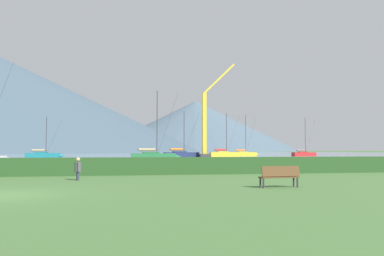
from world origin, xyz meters
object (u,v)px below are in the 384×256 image
Objects in this scene: sailboat_slip_4 at (304,154)px; sailboat_slip_5 at (182,154)px; park_bench_near_path at (280,175)px; person_seated_viewer at (78,168)px; sailboat_slip_8 at (154,156)px; dock_crane at (206,128)px; sailboat_slip_2 at (43,155)px; sailboat_slip_3 at (225,154)px; sailboat_slip_11 at (244,154)px.

sailboat_slip_4 is 39.90m from sailboat_slip_5.
park_bench_near_path is 10.87m from person_seated_viewer.
sailboat_slip_4 is 55.70m from sailboat_slip_8.
dock_crane is at bearing 59.26° from person_seated_viewer.
sailboat_slip_2 is at bearing 172.89° from dock_crane.
sailboat_slip_3 is 5.63× the size of park_bench_near_path.
sailboat_slip_4 is at bearing 12.60° from sailboat_slip_2.
sailboat_slip_11 is at bearing 18.98° from sailboat_slip_2.
park_bench_near_path is (21.90, -65.11, -0.07)m from sailboat_slip_2.
sailboat_slip_11 is at bearing 68.85° from park_bench_near_path.
person_seated_viewer is 58.84m from dock_crane.
sailboat_slip_3 reaches higher than park_bench_near_path.
sailboat_slip_4 is 16.22m from sailboat_slip_11.
sailboat_slip_5 is 0.90× the size of sailboat_slip_11.
sailboat_slip_4 is 37.34m from dock_crane.
sailboat_slip_4 is at bearing 18.29° from sailboat_slip_3.
sailboat_slip_5 is (-11.60, -9.10, 0.02)m from sailboat_slip_3.
sailboat_slip_8 is at bearing -125.82° from sailboat_slip_11.
sailboat_slip_2 is 0.81× the size of sailboat_slip_3.
person_seated_viewer is (-34.46, -76.74, 0.06)m from sailboat_slip_11.
sailboat_slip_4 reaches higher than person_seated_viewer.
park_bench_near_path is at bearing -103.87° from sailboat_slip_5.
sailboat_slip_8 reaches higher than person_seated_viewer.
sailboat_slip_8 reaches higher than park_bench_near_path.
person_seated_viewer reaches higher than park_bench_near_path.
sailboat_slip_3 reaches higher than person_seated_viewer.
sailboat_slip_3 is at bearing 9.19° from sailboat_slip_2.
sailboat_slip_3 is 0.52× the size of dock_crane.
sailboat_slip_3 is at bearing -162.11° from sailboat_slip_4.
park_bench_near_path is at bearing -118.45° from sailboat_slip_4.
sailboat_slip_5 reaches higher than park_bench_near_path.
dock_crane is at bearing -149.11° from sailboat_slip_4.
sailboat_slip_5 is 0.88× the size of sailboat_slip_8.
sailboat_slip_3 is 25.66m from sailboat_slip_4.
sailboat_slip_5 reaches higher than sailboat_slip_2.
person_seated_viewer is (12.72, -59.30, 0.08)m from sailboat_slip_2.
sailboat_slip_5 is at bearing -135.38° from sailboat_slip_11.
person_seated_viewer is at bearing -109.28° from dock_crane.
dock_crane is at bearing 53.04° from sailboat_slip_8.
sailboat_slip_3 is 14.75m from sailboat_slip_5.
sailboat_slip_4 is at bearing 39.56° from sailboat_slip_8.
person_seated_viewer is (-7.49, -39.69, 0.02)m from sailboat_slip_8.
sailboat_slip_5 is at bearing 64.14° from person_seated_viewer.
sailboat_slip_11 is (26.97, 37.05, -0.04)m from sailboat_slip_8.
sailboat_slip_11 is at bearing 54.80° from dock_crane.
sailboat_slip_5 is at bearing -155.24° from sailboat_slip_4.
dock_crane reaches higher than park_bench_near_path.
sailboat_slip_2 is 65.22m from sailboat_slip_4.
sailboat_slip_3 is at bearing 58.05° from dock_crane.
park_bench_near_path is (-41.40, -80.79, -0.07)m from sailboat_slip_4.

